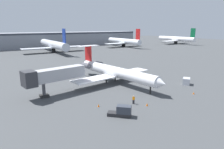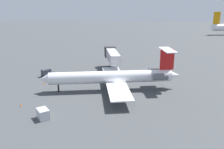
# 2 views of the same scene
# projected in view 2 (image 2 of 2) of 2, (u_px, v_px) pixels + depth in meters

# --- Properties ---
(ground_plane) EXTENTS (400.00, 400.00, 0.10)m
(ground_plane) POSITION_uv_depth(u_px,v_px,m) (120.00, 93.00, 55.29)
(ground_plane) COLOR #424447
(regional_jet) EXTENTS (24.39, 31.55, 9.09)m
(regional_jet) POSITION_uv_depth(u_px,v_px,m) (115.00, 77.00, 56.25)
(regional_jet) COLOR white
(regional_jet) RESTS_ON ground_plane
(jet_bridge) EXTENTS (14.18, 5.04, 6.13)m
(jet_bridge) POSITION_uv_depth(u_px,v_px,m) (112.00, 55.00, 72.20)
(jet_bridge) COLOR #ADADB2
(jet_bridge) RESTS_ON ground_plane
(ground_crew_marshaller) EXTENTS (0.37, 0.46, 1.69)m
(ground_crew_marshaller) POSITION_uv_depth(u_px,v_px,m) (55.00, 79.00, 62.39)
(ground_crew_marshaller) COLOR black
(ground_crew_marshaller) RESTS_ON ground_plane
(baggage_tug_lead) EXTENTS (3.84, 3.80, 1.90)m
(baggage_tug_lead) POSITION_uv_depth(u_px,v_px,m) (47.00, 73.00, 67.46)
(baggage_tug_lead) COLOR #262628
(baggage_tug_lead) RESTS_ON ground_plane
(cargo_container_uld) EXTENTS (3.00, 2.78, 1.72)m
(cargo_container_uld) POSITION_uv_depth(u_px,v_px,m) (43.00, 114.00, 43.01)
(cargo_container_uld) COLOR silver
(cargo_container_uld) RESTS_ON ground_plane
(traffic_cone_near) EXTENTS (0.36, 0.36, 0.55)m
(traffic_cone_near) POSITION_uv_depth(u_px,v_px,m) (70.00, 74.00, 68.69)
(traffic_cone_near) COLOR orange
(traffic_cone_near) RESTS_ON ground_plane
(traffic_cone_mid) EXTENTS (0.36, 0.36, 0.55)m
(traffic_cone_mid) POSITION_uv_depth(u_px,v_px,m) (21.00, 105.00, 48.26)
(traffic_cone_mid) COLOR orange
(traffic_cone_mid) RESTS_ON ground_plane
(traffic_cone_far) EXTENTS (0.36, 0.36, 0.55)m
(traffic_cone_far) POSITION_uv_depth(u_px,v_px,m) (44.00, 83.00, 61.19)
(traffic_cone_far) COLOR orange
(traffic_cone_far) RESTS_ON ground_plane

